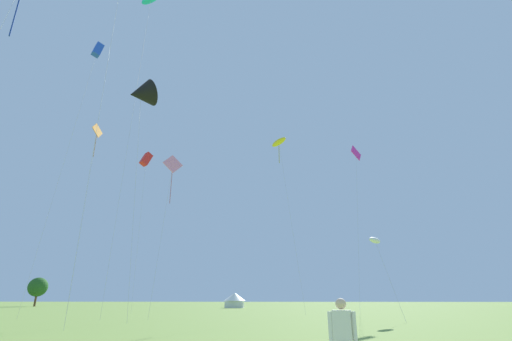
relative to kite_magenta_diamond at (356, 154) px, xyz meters
name	(u,v)px	position (x,y,z in m)	size (l,w,h in m)	color
kite_magenta_diamond	(356,154)	(0.00, 0.00, 0.00)	(2.73, 3.23, 21.57)	#E02DA3
kite_yellow_parafoil	(279,142)	(-10.45, -3.15, 0.64)	(3.75, 3.14, 21.31)	yellow
kite_blue_box	(97,51)	(-32.01, -11.23, 9.63)	(3.03, 2.09, 30.78)	blue
kite_orange_diamond	(97,134)	(-37.51, 1.49, 4.83)	(1.33, 3.23, 26.70)	orange
kite_red_box	(146,159)	(-29.50, 1.31, 0.42)	(1.98, 3.19, 21.65)	red
kite_white_parafoil	(375,240)	(-2.57, -14.51, -13.74)	(2.05, 3.05, 6.74)	white
kite_black_delta	(141,94)	(-23.71, -16.56, 0.16)	(3.98, 3.89, 21.92)	black
kite_pink_diamond	(172,167)	(-21.52, -11.79, -5.71)	(1.80, 2.82, 15.87)	pink
festival_tent_center	(235,299)	(-19.32, 27.65, -18.61)	(4.27, 4.27, 2.77)	white
tree_distant_left	(38,287)	(-65.78, 37.72, -15.99)	(4.20, 4.20, 6.27)	brown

